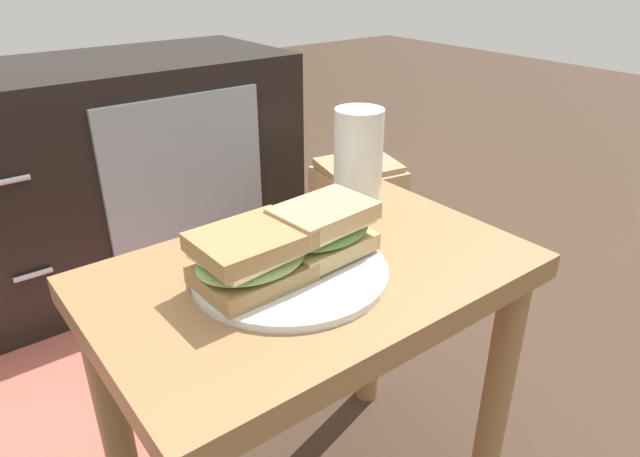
{
  "coord_description": "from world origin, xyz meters",
  "views": [
    {
      "loc": [
        -0.38,
        -0.51,
        0.83
      ],
      "look_at": [
        0.01,
        0.0,
        0.51
      ],
      "focal_mm": 31.93,
      "sensor_mm": 36.0,
      "label": 1
    }
  ],
  "objects": [
    {
      "name": "side_table",
      "position": [
        0.0,
        0.0,
        0.37
      ],
      "size": [
        0.56,
        0.36,
        0.46
      ],
      "color": "olive",
      "rests_on": "ground"
    },
    {
      "name": "tv_cabinet",
      "position": [
        0.04,
        0.95,
        0.29
      ],
      "size": [
        0.96,
        0.46,
        0.58
      ],
      "color": "black",
      "rests_on": "ground"
    },
    {
      "name": "area_rug",
      "position": [
        -0.31,
        0.51,
        0.0
      ],
      "size": [
        1.22,
        0.65,
        0.01
      ],
      "color": "maroon",
      "rests_on": "ground"
    },
    {
      "name": "plate",
      "position": [
        -0.04,
        0.0,
        0.47
      ],
      "size": [
        0.25,
        0.25,
        0.01
      ],
      "primitive_type": "cylinder",
      "color": "silver",
      "rests_on": "side_table"
    },
    {
      "name": "sandwich_front",
      "position": [
        -0.09,
        0.0,
        0.5
      ],
      "size": [
        0.14,
        0.11,
        0.07
      ],
      "color": "#9E7A4C",
      "rests_on": "plate"
    },
    {
      "name": "sandwich_back",
      "position": [
        0.02,
        0.0,
        0.51
      ],
      "size": [
        0.14,
        0.1,
        0.07
      ],
      "color": "tan",
      "rests_on": "plate"
    },
    {
      "name": "beer_glass",
      "position": [
        0.16,
        0.1,
        0.54
      ],
      "size": [
        0.07,
        0.07,
        0.16
      ],
      "color": "silver",
      "rests_on": "side_table"
    },
    {
      "name": "paper_bag",
      "position": [
        0.53,
        0.51,
        0.17
      ],
      "size": [
        0.23,
        0.2,
        0.35
      ],
      "color": "tan",
      "rests_on": "ground"
    }
  ]
}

